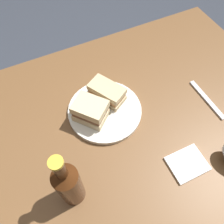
# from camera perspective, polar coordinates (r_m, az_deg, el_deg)

# --- Properties ---
(ground_plane) EXTENTS (6.00, 6.00, 0.00)m
(ground_plane) POSITION_cam_1_polar(r_m,az_deg,el_deg) (1.46, 1.01, -16.81)
(ground_plane) COLOR #333842
(dining_table) EXTENTS (1.25, 0.81, 0.73)m
(dining_table) POSITION_cam_1_polar(r_m,az_deg,el_deg) (1.11, 1.30, -11.81)
(dining_table) COLOR brown
(dining_table) RESTS_ON ground
(plate) EXTENTS (0.25, 0.25, 0.02)m
(plate) POSITION_cam_1_polar(r_m,az_deg,el_deg) (0.78, -1.79, 0.31)
(plate) COLOR silver
(plate) RESTS_ON dining_table
(sandwich_half_left) EXTENTS (0.12, 0.14, 0.06)m
(sandwich_half_left) POSITION_cam_1_polar(r_m,az_deg,el_deg) (0.78, -0.99, 4.94)
(sandwich_half_left) COLOR #CCB284
(sandwich_half_left) RESTS_ON plate
(sandwich_half_right) EXTENTS (0.12, 0.13, 0.07)m
(sandwich_half_right) POSITION_cam_1_polar(r_m,az_deg,el_deg) (0.73, -5.35, 0.29)
(sandwich_half_right) COLOR beige
(sandwich_half_right) RESTS_ON plate
(potato_wedge_front) EXTENTS (0.04, 0.03, 0.02)m
(potato_wedge_front) POSITION_cam_1_polar(r_m,az_deg,el_deg) (0.78, -7.65, 1.56)
(potato_wedge_front) COLOR #AD702D
(potato_wedge_front) RESTS_ON plate
(potato_wedge_middle) EXTENTS (0.04, 0.04, 0.02)m
(potato_wedge_middle) POSITION_cam_1_polar(r_m,az_deg,el_deg) (0.79, -2.13, 2.88)
(potato_wedge_middle) COLOR #B77F33
(potato_wedge_middle) RESTS_ON plate
(potato_wedge_back) EXTENTS (0.06, 0.04, 0.02)m
(potato_wedge_back) POSITION_cam_1_polar(r_m,az_deg,el_deg) (0.79, -7.60, 2.68)
(potato_wedge_back) COLOR #AD702D
(potato_wedge_back) RESTS_ON plate
(potato_wedge_left_edge) EXTENTS (0.05, 0.02, 0.02)m
(potato_wedge_left_edge) POSITION_cam_1_polar(r_m,az_deg,el_deg) (0.78, -6.67, 1.38)
(potato_wedge_left_edge) COLOR gold
(potato_wedge_left_edge) RESTS_ON plate
(cider_bottle) EXTENTS (0.06, 0.06, 0.26)m
(cider_bottle) POSITION_cam_1_polar(r_m,az_deg,el_deg) (0.60, -10.68, -17.06)
(cider_bottle) COLOR #47230F
(cider_bottle) RESTS_ON dining_table
(napkin) EXTENTS (0.11, 0.09, 0.01)m
(napkin) POSITION_cam_1_polar(r_m,az_deg,el_deg) (0.74, 18.07, -12.00)
(napkin) COLOR white
(napkin) RESTS_ON dining_table
(fork) EXTENTS (0.02, 0.18, 0.01)m
(fork) POSITION_cam_1_polar(r_m,az_deg,el_deg) (0.88, 22.35, 2.87)
(fork) COLOR silver
(fork) RESTS_ON dining_table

